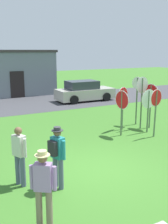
{
  "coord_description": "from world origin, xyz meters",
  "views": [
    {
      "loc": [
        -4.16,
        -6.77,
        3.69
      ],
      "look_at": [
        0.75,
        2.43,
        1.3
      ],
      "focal_mm": 43.14,
      "sensor_mm": 36.0,
      "label": 1
    }
  ],
  "objects": [
    {
      "name": "stop_sign_center_cluster",
      "position": [
        4.44,
        3.71,
        1.6
      ],
      "size": [
        0.23,
        0.58,
        2.42
      ],
      "color": "#51664C",
      "rests_on": "ground"
    },
    {
      "name": "stop_sign_low_front",
      "position": [
        4.16,
        3.01,
        1.72
      ],
      "size": [
        0.77,
        0.12,
        2.5
      ],
      "color": "#51664C",
      "rests_on": "ground"
    },
    {
      "name": "stop_sign_far_back",
      "position": [
        3.85,
        1.71,
        1.43
      ],
      "size": [
        0.74,
        0.17,
        2.1
      ],
      "color": "#51664C",
      "rests_on": "ground"
    },
    {
      "name": "person_in_blue",
      "position": [
        -2.46,
        0.16,
        0.95
      ],
      "size": [
        0.35,
        0.53,
        1.69
      ],
      "color": "#4C5670",
      "rests_on": "ground"
    },
    {
      "name": "stop_sign_tallest",
      "position": [
        4.03,
        2.38,
        1.36
      ],
      "size": [
        0.87,
        0.1,
        2.0
      ],
      "color": "#51664C",
      "rests_on": "ground"
    },
    {
      "name": "person_with_sunhat",
      "position": [
        -1.61,
        -0.48,
        1.01
      ],
      "size": [
        0.43,
        0.54,
        1.74
      ],
      "color": "#4C5670",
      "rests_on": "ground"
    },
    {
      "name": "ground_plane",
      "position": [
        0.0,
        0.0,
        0.0
      ],
      "size": [
        80.0,
        80.0,
        0.0
      ],
      "primitive_type": "plane",
      "color": "#3D7528"
    },
    {
      "name": "person_near_signs",
      "position": [
        -2.51,
        -1.91,
        0.98
      ],
      "size": [
        0.48,
        0.39,
        1.74
      ],
      "color": "#7A6B56",
      "rests_on": "ground"
    },
    {
      "name": "parked_car_on_street",
      "position": [
        5.24,
        10.79,
        0.69
      ],
      "size": [
        4.32,
        2.06,
        1.51
      ],
      "color": "#B7B2A3",
      "rests_on": "ground"
    },
    {
      "name": "building_background",
      "position": [
        1.18,
        16.66,
        1.88
      ],
      "size": [
        6.96,
        4.56,
        3.74
      ],
      "color": "slate",
      "rests_on": "ground"
    },
    {
      "name": "stop_sign_nearest",
      "position": [
        4.61,
        2.89,
        1.48
      ],
      "size": [
        0.2,
        0.86,
        2.15
      ],
      "color": "#51664C",
      "rests_on": "ground"
    },
    {
      "name": "street_asphalt",
      "position": [
        0.0,
        11.66,
        0.0
      ],
      "size": [
        60.0,
        6.4,
        0.01
      ],
      "primitive_type": "cube",
      "color": "#424247",
      "rests_on": "ground"
    },
    {
      "name": "stop_sign_rear_left",
      "position": [
        3.26,
        3.27,
        1.4
      ],
      "size": [
        0.82,
        0.36,
        2.05
      ],
      "color": "#51664C",
      "rests_on": "ground"
    },
    {
      "name": "stop_sign_leaning_right",
      "position": [
        2.68,
        2.55,
        1.37
      ],
      "size": [
        0.12,
        0.82,
        2.01
      ],
      "color": "#51664C",
      "rests_on": "ground"
    }
  ]
}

